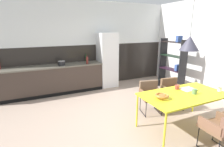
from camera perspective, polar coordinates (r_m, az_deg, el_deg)
name	(u,v)px	position (r m, az deg, el deg)	size (l,w,h in m)	color
ground_plane	(131,124)	(3.94, 6.17, -16.13)	(8.17, 8.17, 0.00)	tan
back_wall_splashback_dark	(89,65)	(6.24, -7.71, 2.72)	(6.28, 0.12, 1.45)	black
back_wall_panel_upper	(87,23)	(6.10, -8.19, 16.13)	(6.28, 0.12, 1.45)	silver
kitchen_counter	(50,80)	(5.71, -19.76, -2.03)	(3.27, 0.63, 0.89)	#3C312A
refrigerator_column	(107,60)	(6.06, -1.59, 4.45)	(0.60, 0.60, 1.85)	silver
dining_table	(184,96)	(3.76, 22.61, -6.84)	(1.72, 0.91, 0.75)	yellow
armchair_near_window	(150,93)	(4.33, 12.47, -6.20)	(0.57, 0.57, 0.76)	brown
armchair_far_side	(223,126)	(3.41, 32.71, -14.38)	(0.50, 0.48, 0.74)	brown
armchair_by_stool	(171,89)	(4.68, 18.97, -4.86)	(0.53, 0.52, 0.76)	brown
fruit_bowl	(162,96)	(3.36, 16.06, -7.07)	(0.26, 0.26, 0.08)	#B2662D
open_book	(188,89)	(4.04, 23.72, -4.73)	(0.30, 0.24, 0.02)	white
mug_tall_blue	(194,91)	(3.81, 25.51, -5.37)	(0.13, 0.09, 0.10)	#5B8456
mug_dark_espresso	(177,87)	(3.95, 20.59, -4.24)	(0.13, 0.08, 0.09)	#B23D33
mug_short_terracotta	(220,89)	(4.23, 31.94, -4.39)	(0.12, 0.08, 0.09)	white
cooking_pot	(62,63)	(5.54, -16.26, 3.28)	(0.21, 0.21, 0.17)	black
bottle_vinegar_dark	(86,58)	(6.03, -8.59, 4.94)	(0.06, 0.06, 0.27)	#0F3319
bottle_oil_tall	(87,60)	(5.63, -8.19, 4.36)	(0.07, 0.07, 0.28)	maroon
open_shelf_unit	(173,64)	(5.96, 19.39, 3.03)	(0.30, 0.92, 1.78)	black
pendant_lamp_over_table_near	(189,43)	(3.54, 24.13, 9.12)	(0.35, 0.35, 1.24)	black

